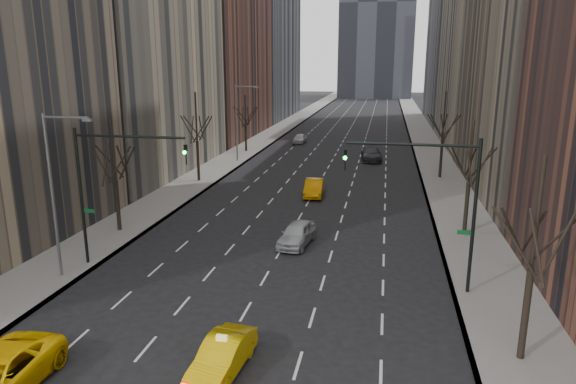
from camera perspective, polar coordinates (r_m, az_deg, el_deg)
The scene contains 17 objects.
sidewalk_left at distance 86.62m, azimuth -1.67°, elevation 6.51°, with size 4.50×320.00×0.15m, color slate.
sidewalk_right at distance 84.84m, azimuth 14.80°, elevation 5.89°, with size 4.50×320.00×0.15m, color slate.
tree_lw_b at distance 37.53m, azimuth -18.61°, elevation 1.20°, with size 3.36×3.50×7.82m.
tree_lw_c at distance 51.75m, azimuth -10.05°, elevation 5.50°, with size 3.36×3.50×8.74m.
tree_lw_d at distance 68.78m, azimuth -4.73°, elevation 7.39°, with size 3.36×3.50×7.36m.
tree_rw_a at distance 22.08m, azimuth 25.37°, elevation -7.97°, with size 3.36×3.50×8.28m.
tree_rw_b at distance 37.15m, azimuth 19.43°, elevation 1.00°, with size 3.36×3.50×7.82m.
tree_rw_c at distance 54.67m, azimuth 16.79°, elevation 5.57°, with size 3.36×3.50×8.74m.
traffic_mast_left at distance 30.66m, azimuth -19.54°, elevation 1.71°, with size 6.69×0.39×8.00m.
traffic_mast_right at distance 26.71m, azimuth 16.63°, elevation 0.17°, with size 6.69×0.39×8.00m.
streetlight_near at distance 29.93m, azimuth -24.32°, elevation 1.23°, with size 2.83×0.22×9.00m.
streetlight_far at distance 61.55m, azimuth -5.46°, elevation 8.50°, with size 2.83×0.22×9.00m.
taxi_sedan at distance 20.92m, azimuth -7.32°, elevation -17.66°, with size 1.45×4.16×1.37m, color #D8AC04.
silver_sedan_ahead at distance 33.83m, azimuth 0.99°, elevation -4.67°, with size 1.76×4.37×1.49m, color #A2A5AA.
far_taxi at distance 46.15m, azimuth 2.91°, elevation 0.48°, with size 1.57×4.51×1.49m, color orange.
far_suv_grey at distance 63.77m, azimuth 9.24°, elevation 4.23°, with size 2.32×5.72×1.66m, color #2E2E33.
far_car_white at distance 76.49m, azimuth 1.31°, elevation 5.96°, with size 1.64×4.08×1.39m, color silver.
Camera 1 is at (6.23, -13.82, 11.70)m, focal length 32.00 mm.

